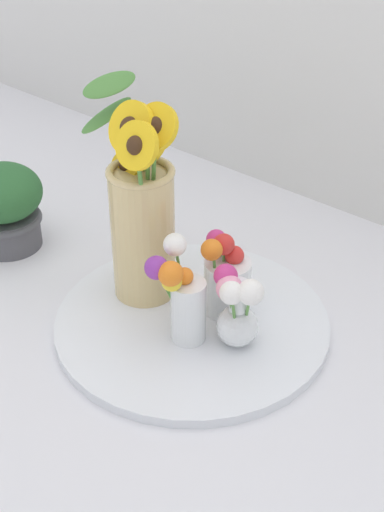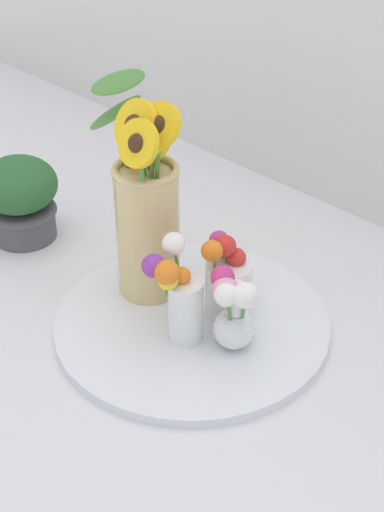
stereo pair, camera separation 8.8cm
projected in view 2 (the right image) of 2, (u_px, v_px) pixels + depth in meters
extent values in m
plane|color=silver|center=(183.00, 343.00, 1.24)|extent=(6.00, 6.00, 0.00)
cylinder|color=silver|center=(192.00, 322.00, 1.27)|extent=(0.49, 0.49, 0.02)
cylinder|color=#D1B77A|center=(148.00, 233.00, 1.27)|extent=(0.11, 0.11, 0.24)
torus|color=#D1B77A|center=(145.00, 170.00, 1.20)|extent=(0.12, 0.12, 0.01)
cylinder|color=#4C8438|center=(132.00, 220.00, 1.27)|extent=(0.02, 0.04, 0.21)
cylinder|color=yellow|center=(133.00, 163.00, 1.22)|extent=(0.07, 0.05, 0.06)
sphere|color=#382314|center=(133.00, 163.00, 1.22)|extent=(0.03, 0.03, 0.03)
cylinder|color=#4C8438|center=(148.00, 215.00, 1.21)|extent=(0.04, 0.06, 0.29)
cylinder|color=yellow|center=(138.00, 144.00, 1.10)|extent=(0.09, 0.04, 0.08)
sphere|color=#382314|center=(138.00, 144.00, 1.10)|extent=(0.03, 0.03, 0.03)
cylinder|color=#4C8438|center=(149.00, 200.00, 1.22)|extent=(0.03, 0.04, 0.28)
cylinder|color=yellow|center=(136.00, 126.00, 1.14)|extent=(0.09, 0.05, 0.09)
sphere|color=#382314|center=(136.00, 126.00, 1.14)|extent=(0.04, 0.04, 0.04)
cylinder|color=#4C8438|center=(152.00, 201.00, 1.22)|extent=(0.03, 0.02, 0.27)
cylinder|color=yellow|center=(151.00, 133.00, 1.14)|extent=(0.08, 0.05, 0.07)
sphere|color=#382314|center=(151.00, 133.00, 1.14)|extent=(0.03, 0.03, 0.03)
cylinder|color=#4C8438|center=(154.00, 202.00, 1.26)|extent=(0.02, 0.02, 0.24)
cylinder|color=yellow|center=(153.00, 136.00, 1.20)|extent=(0.09, 0.06, 0.08)
sphere|color=#382314|center=(153.00, 136.00, 1.20)|extent=(0.03, 0.03, 0.03)
cylinder|color=#4C8438|center=(148.00, 204.00, 1.25)|extent=(0.01, 0.03, 0.23)
cylinder|color=yellow|center=(152.00, 141.00, 1.19)|extent=(0.08, 0.06, 0.07)
sphere|color=#382314|center=(152.00, 141.00, 1.19)|extent=(0.03, 0.03, 0.03)
cylinder|color=#4C8438|center=(156.00, 205.00, 1.22)|extent=(0.04, 0.01, 0.30)
cylinder|color=yellow|center=(159.00, 126.00, 1.13)|extent=(0.09, 0.05, 0.08)
sphere|color=#382314|center=(159.00, 126.00, 1.13)|extent=(0.03, 0.03, 0.03)
ellipsoid|color=#477F38|center=(118.00, 82.00, 1.19)|extent=(0.06, 0.11, 0.04)
ellipsoid|color=#477F38|center=(115.00, 112.00, 1.22)|extent=(0.06, 0.11, 0.05)
cylinder|color=white|center=(185.00, 311.00, 1.19)|extent=(0.06, 0.06, 0.11)
cylinder|color=#4C8438|center=(180.00, 282.00, 1.18)|extent=(0.03, 0.01, 0.14)
sphere|color=white|center=(174.00, 244.00, 1.15)|extent=(0.04, 0.04, 0.04)
cylinder|color=#4C8438|center=(175.00, 299.00, 1.16)|extent=(0.03, 0.03, 0.11)
sphere|color=orange|center=(165.00, 271.00, 1.13)|extent=(0.04, 0.04, 0.04)
cylinder|color=#4C8438|center=(167.00, 293.00, 1.17)|extent=(0.03, 0.03, 0.11)
sphere|color=purple|center=(154.00, 266.00, 1.14)|extent=(0.04, 0.04, 0.04)
cylinder|color=#4C8438|center=(184.00, 294.00, 1.18)|extent=(0.01, 0.01, 0.08)
sphere|color=orange|center=(182.00, 274.00, 1.16)|extent=(0.03, 0.03, 0.03)
cylinder|color=#4C8438|center=(178.00, 303.00, 1.17)|extent=(0.02, 0.03, 0.09)
sphere|color=yellow|center=(168.00, 280.00, 1.14)|extent=(0.03, 0.03, 0.03)
sphere|color=white|center=(234.00, 328.00, 1.19)|extent=(0.07, 0.07, 0.07)
cylinder|color=white|center=(235.00, 298.00, 1.15)|extent=(0.03, 0.03, 0.06)
cylinder|color=#568E42|center=(243.00, 314.00, 1.15)|extent=(0.03, 0.03, 0.10)
sphere|color=white|center=(245.00, 295.00, 1.10)|extent=(0.04, 0.04, 0.04)
cylinder|color=#568E42|center=(226.00, 302.00, 1.16)|extent=(0.02, 0.01, 0.09)
sphere|color=#C6337A|center=(223.00, 277.00, 1.14)|extent=(0.04, 0.04, 0.04)
cylinder|color=#568E42|center=(229.00, 313.00, 1.14)|extent=(0.01, 0.03, 0.09)
sphere|color=white|center=(226.00, 295.00, 1.11)|extent=(0.04, 0.04, 0.04)
cylinder|color=#568E42|center=(228.00, 311.00, 1.16)|extent=(0.01, 0.02, 0.09)
sphere|color=pink|center=(225.00, 290.00, 1.13)|extent=(0.04, 0.04, 0.04)
cylinder|color=white|center=(229.00, 288.00, 1.25)|extent=(0.08, 0.08, 0.10)
cylinder|color=#4C8438|center=(214.00, 274.00, 1.23)|extent=(0.01, 0.03, 0.11)
sphere|color=orange|center=(212.00, 251.00, 1.19)|extent=(0.04, 0.04, 0.04)
cylinder|color=#4C8438|center=(236.00, 276.00, 1.24)|extent=(0.01, 0.01, 0.07)
sphere|color=red|center=(236.00, 257.00, 1.23)|extent=(0.03, 0.03, 0.03)
cylinder|color=#4C8438|center=(226.00, 270.00, 1.25)|extent=(0.03, 0.01, 0.11)
sphere|color=#C6337A|center=(219.00, 241.00, 1.23)|extent=(0.04, 0.04, 0.04)
cylinder|color=#4C8438|center=(225.00, 269.00, 1.24)|extent=(0.01, 0.01, 0.10)
sphere|color=red|center=(225.00, 246.00, 1.21)|extent=(0.04, 0.04, 0.04)
cylinder|color=#4C4C51|center=(24.00, 222.00, 1.51)|extent=(0.13, 0.13, 0.07)
torus|color=#4C4C51|center=(22.00, 211.00, 1.49)|extent=(0.15, 0.15, 0.02)
ellipsoid|color=#285B2D|center=(18.00, 185.00, 1.46)|extent=(0.16, 0.16, 0.11)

